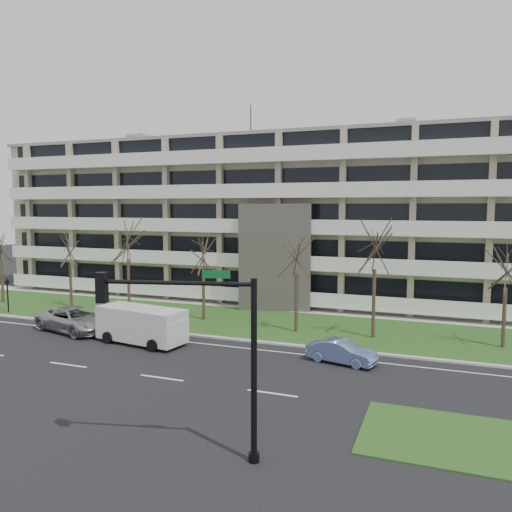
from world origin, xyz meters
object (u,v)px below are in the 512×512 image
at_px(silver_pickup, 75,319).
at_px(blue_sedan, 342,352).
at_px(white_van, 142,322).
at_px(traffic_signal, 200,338).
at_px(pedestrian_signal, 8,291).

height_order(silver_pickup, blue_sedan, silver_pickup).
distance_m(silver_pickup, blue_sedan, 18.93).
height_order(white_van, traffic_signal, traffic_signal).
relative_size(blue_sedan, traffic_signal, 0.59).
xyz_separation_m(blue_sedan, white_van, (-12.75, -0.51, 0.74)).
bearing_deg(white_van, blue_sedan, 11.03).
bearing_deg(blue_sedan, pedestrian_signal, 95.81).
relative_size(traffic_signal, pedestrian_signal, 2.32).
xyz_separation_m(silver_pickup, white_van, (6.17, -0.95, 0.52)).
xyz_separation_m(silver_pickup, traffic_signal, (16.37, -12.78, 3.44)).
xyz_separation_m(blue_sedan, pedestrian_signal, (-28.32, 3.41, 1.18)).
height_order(white_van, pedestrian_signal, pedestrian_signal).
bearing_deg(white_van, traffic_signal, -40.50).
xyz_separation_m(white_van, pedestrian_signal, (-15.56, 3.91, 0.44)).
bearing_deg(traffic_signal, blue_sedan, 65.06).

